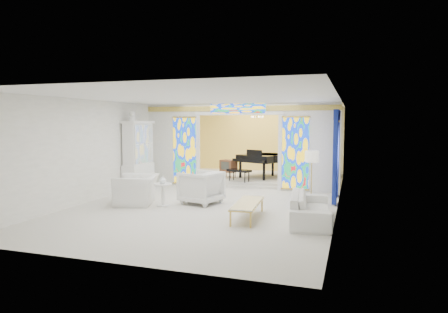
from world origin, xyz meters
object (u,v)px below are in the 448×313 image
(armchair_right, at_px, (201,187))
(armchair_left, at_px, (137,190))
(china_cabinet, at_px, (138,156))
(tv_console, at_px, (228,166))
(grand_piano, at_px, (266,158))
(sofa, at_px, (310,208))
(coffee_table, at_px, (248,204))

(armchair_right, bearing_deg, armchair_left, -55.24)
(china_cabinet, relative_size, tv_console, 3.89)
(grand_piano, xyz_separation_m, tv_console, (-1.40, -0.55, -0.30))
(sofa, distance_m, grand_piano, 6.37)
(china_cabinet, bearing_deg, armchair_right, -28.21)
(armchair_right, height_order, coffee_table, armchair_right)
(armchair_right, distance_m, grand_piano, 4.85)
(armchair_right, height_order, tv_console, armchair_right)
(armchair_right, bearing_deg, grand_piano, -176.01)
(sofa, xyz_separation_m, coffee_table, (-1.49, -0.16, 0.03))
(armchair_left, bearing_deg, china_cabinet, -168.79)
(sofa, bearing_deg, armchair_right, 63.92)
(china_cabinet, height_order, armchair_right, china_cabinet)
(sofa, xyz_separation_m, tv_console, (-3.70, 5.36, 0.29))
(armchair_left, bearing_deg, coffee_table, 60.91)
(armchair_left, relative_size, coffee_table, 0.69)
(grand_piano, bearing_deg, tv_console, -136.84)
(coffee_table, bearing_deg, sofa, 6.22)
(coffee_table, distance_m, tv_console, 5.95)
(grand_piano, bearing_deg, armchair_right, -79.30)
(grand_piano, distance_m, tv_console, 1.53)
(armchair_left, height_order, tv_console, tv_console)
(armchair_left, relative_size, sofa, 0.55)
(china_cabinet, distance_m, coffee_table, 5.56)
(china_cabinet, height_order, tv_console, china_cabinet)
(armchair_left, distance_m, tv_console, 4.98)
(china_cabinet, distance_m, armchair_right, 3.41)
(china_cabinet, distance_m, tv_console, 3.63)
(china_cabinet, bearing_deg, grand_piano, 39.29)
(coffee_table, relative_size, grand_piano, 0.64)
(china_cabinet, bearing_deg, coffee_table, -31.89)
(china_cabinet, relative_size, armchair_left, 2.15)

